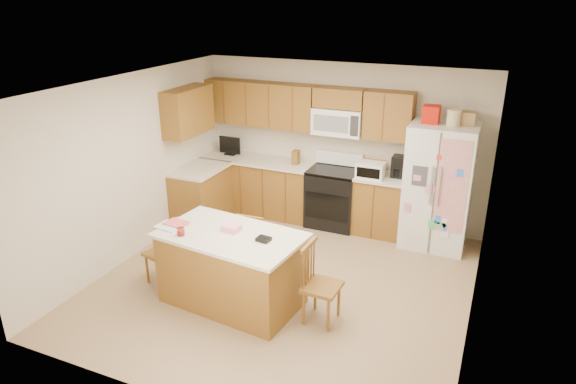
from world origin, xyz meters
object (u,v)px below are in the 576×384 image
at_px(island, 232,268).
at_px(windsor_chair_back, 255,245).
at_px(windsor_chair_right, 320,286).
at_px(stove, 333,196).
at_px(windsor_chair_left, 163,253).
at_px(refrigerator, 438,185).

bearing_deg(island, windsor_chair_back, 93.54).
bearing_deg(windsor_chair_right, island, -176.82).
distance_m(stove, windsor_chair_right, 2.60).
relative_size(windsor_chair_left, windsor_chair_back, 0.99).
distance_m(stove, refrigerator, 1.63).
height_order(refrigerator, island, refrigerator).
xyz_separation_m(windsor_chair_back, windsor_chair_right, (1.12, -0.61, 0.02)).
xyz_separation_m(stove, refrigerator, (1.57, -0.06, 0.45)).
height_order(island, windsor_chair_left, island).
relative_size(stove, windsor_chair_back, 1.27).
relative_size(island, windsor_chair_left, 2.01).
xyz_separation_m(refrigerator, island, (-1.96, -2.50, -0.47)).
xyz_separation_m(refrigerator, windsor_chair_left, (-2.97, -2.45, -0.50)).
distance_m(refrigerator, windsor_chair_left, 3.89).
bearing_deg(refrigerator, windsor_chair_right, -109.96).
bearing_deg(windsor_chair_back, windsor_chair_left, -147.21).
relative_size(refrigerator, island, 1.14).
bearing_deg(stove, windsor_chair_right, -74.73).
height_order(stove, island, stove).
bearing_deg(windsor_chair_right, windsor_chair_left, -179.73).
bearing_deg(refrigerator, windsor_chair_back, -137.63).
height_order(island, windsor_chair_back, island).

